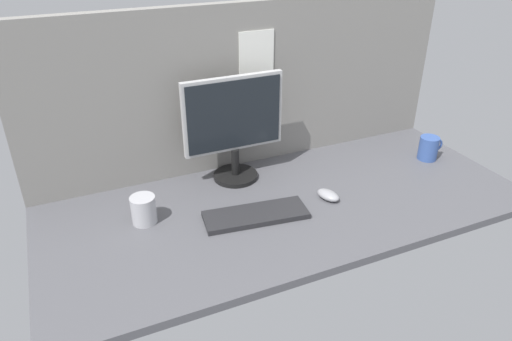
# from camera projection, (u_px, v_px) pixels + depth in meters

# --- Properties ---
(ground_plane) EXTENTS (1.80, 0.80, 0.03)m
(ground_plane) POSITION_uv_depth(u_px,v_px,m) (286.00, 204.00, 1.80)
(ground_plane) COLOR #515156
(cubicle_wall_back) EXTENTS (1.80, 0.06, 0.67)m
(cubicle_wall_back) POSITION_uv_depth(u_px,v_px,m) (247.00, 87.00, 1.93)
(cubicle_wall_back) COLOR gray
(cubicle_wall_back) RESTS_ON ground_plane
(monitor) EXTENTS (0.40, 0.18, 0.42)m
(monitor) POSITION_uv_depth(u_px,v_px,m) (234.00, 124.00, 1.84)
(monitor) COLOR black
(monitor) RESTS_ON ground_plane
(keyboard) EXTENTS (0.38, 0.18, 0.02)m
(keyboard) POSITION_uv_depth(u_px,v_px,m) (256.00, 215.00, 1.69)
(keyboard) COLOR #262628
(keyboard) RESTS_ON ground_plane
(mouse) EXTENTS (0.08, 0.11, 0.03)m
(mouse) POSITION_uv_depth(u_px,v_px,m) (328.00, 195.00, 1.79)
(mouse) COLOR #99999E
(mouse) RESTS_ON ground_plane
(mug_ceramic_blue) EXTENTS (0.12, 0.08, 0.10)m
(mug_ceramic_blue) POSITION_uv_depth(u_px,v_px,m) (429.00, 148.00, 2.07)
(mug_ceramic_blue) COLOR #38569E
(mug_ceramic_blue) RESTS_ON ground_plane
(mug_steel) EXTENTS (0.09, 0.09, 0.10)m
(mug_steel) POSITION_uv_depth(u_px,v_px,m) (144.00, 210.00, 1.65)
(mug_steel) COLOR #B2B2B7
(mug_steel) RESTS_ON ground_plane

